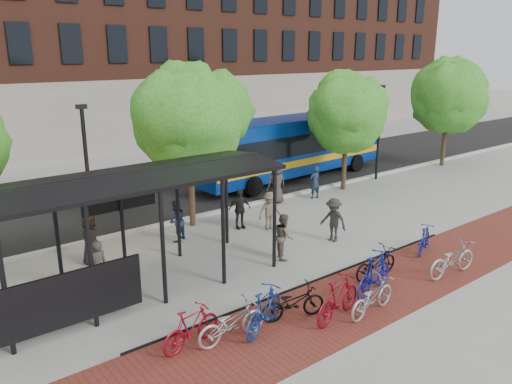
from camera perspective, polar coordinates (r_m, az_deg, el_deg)
ground at (r=19.81m, az=5.27°, el=-4.52°), size 160.00×160.00×0.00m
asphalt_street at (r=25.91m, az=-6.93°, el=0.35°), size 160.00×8.00×0.01m
curb at (r=22.69m, az=-1.66°, el=-1.63°), size 160.00×0.25×0.12m
brick_strip at (r=15.35m, az=12.77°, el=-11.14°), size 24.00×3.00×0.01m
bike_rack_rail at (r=15.00m, az=6.83°, el=-11.51°), size 12.00×0.05×0.95m
building_brick at (r=45.68m, az=-8.51°, el=19.59°), size 55.00×14.00×20.00m
bus_shelter at (r=14.31m, az=-17.44°, el=-0.58°), size 10.60×3.07×3.60m
tree_b at (r=19.65m, az=-7.51°, el=8.66°), size 5.15×4.20×6.47m
tree_c at (r=25.45m, az=10.40°, el=9.23°), size 4.66×3.80×5.92m
tree_d at (r=32.68m, az=21.21°, el=10.58°), size 5.39×4.40×6.55m
lamp_post_left at (r=18.47m, az=-18.70°, el=2.10°), size 0.35×0.20×5.12m
lamp_post_right at (r=28.00m, az=13.89°, el=6.91°), size 0.35×0.20×5.12m
bus at (r=27.62m, az=4.16°, el=5.52°), size 12.68×3.51×3.39m
bike_1 at (r=12.40m, az=-7.42°, el=-15.10°), size 1.78×0.77×1.03m
bike_2 at (r=12.56m, az=-2.82°, el=-14.66°), size 1.91×0.75×0.99m
bike_3 at (r=12.93m, az=0.95°, el=-13.29°), size 1.96×1.27×1.14m
bike_4 at (r=13.51m, az=4.28°, el=-12.48°), size 1.88×1.13×0.93m
bike_5 at (r=13.57m, az=9.36°, el=-11.93°), size 2.03×0.93×1.18m
bike_6 at (r=14.05m, az=13.11°, el=-11.59°), size 1.93×0.85×0.98m
bike_7 at (r=15.05m, az=13.36°, el=-9.10°), size 2.17×1.07×1.26m
bike_8 at (r=16.19m, az=13.53°, el=-7.87°), size 1.82×0.65×0.95m
bike_10 at (r=17.01m, az=21.48°, el=-7.13°), size 2.15×0.91×1.10m
bike_11 at (r=18.57m, az=18.69°, el=-5.14°), size 1.67×1.03×0.97m
pedestrian_0 at (r=17.50m, az=-18.47°, el=-5.08°), size 0.96×1.00×1.72m
pedestrian_1 at (r=15.23m, az=-17.65°, el=-8.25°), size 0.64×0.45×1.68m
pedestrian_2 at (r=18.74m, az=-9.12°, el=-3.27°), size 0.97×0.92×1.59m
pedestrian_3 at (r=19.72m, az=1.58°, el=-2.17°), size 1.08×0.72×1.55m
pedestrian_4 at (r=19.84m, az=-1.90°, el=-1.94°), size 1.01×0.57×1.62m
pedestrian_6 at (r=23.14m, az=2.36°, el=0.98°), size 1.03×0.78×1.88m
pedestrian_7 at (r=24.08m, az=6.74°, el=1.11°), size 0.62×0.45×1.59m
pedestrian_8 at (r=17.05m, az=3.20°, el=-5.06°), size 0.90×0.97×1.59m
pedestrian_9 at (r=18.72m, az=8.83°, el=-3.17°), size 0.81×1.17×1.66m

